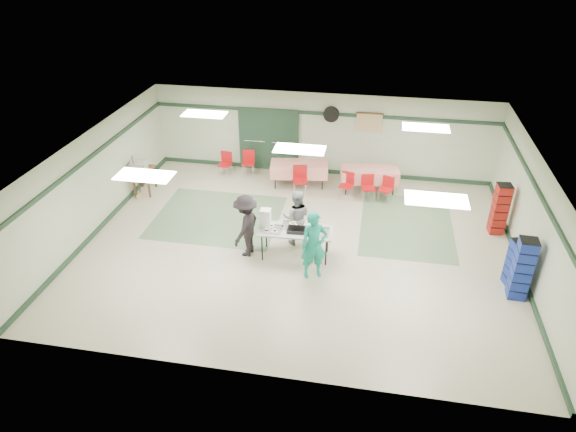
% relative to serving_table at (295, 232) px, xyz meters
% --- Properties ---
extents(floor, '(11.00, 11.00, 0.00)m').
position_rel_serving_table_xyz_m(floor, '(-0.00, 0.53, -0.72)').
color(floor, '#BCB798').
rests_on(floor, ground).
extents(ceiling, '(11.00, 11.00, 0.00)m').
position_rel_serving_table_xyz_m(ceiling, '(-0.00, 0.53, 1.98)').
color(ceiling, silver).
rests_on(ceiling, wall_back).
extents(wall_back, '(11.00, 0.00, 11.00)m').
position_rel_serving_table_xyz_m(wall_back, '(-0.00, 5.03, 0.63)').
color(wall_back, beige).
rests_on(wall_back, floor).
extents(wall_front, '(11.00, 0.00, 11.00)m').
position_rel_serving_table_xyz_m(wall_front, '(-0.00, -3.97, 0.63)').
color(wall_front, beige).
rests_on(wall_front, floor).
extents(wall_left, '(0.00, 9.00, 9.00)m').
position_rel_serving_table_xyz_m(wall_left, '(-5.50, 0.53, 0.63)').
color(wall_left, beige).
rests_on(wall_left, floor).
extents(wall_right, '(0.00, 9.00, 9.00)m').
position_rel_serving_table_xyz_m(wall_right, '(5.50, 0.53, 0.63)').
color(wall_right, beige).
rests_on(wall_right, floor).
extents(trim_back, '(11.00, 0.06, 0.10)m').
position_rel_serving_table_xyz_m(trim_back, '(-0.00, 5.00, 1.33)').
color(trim_back, '#1E3826').
rests_on(trim_back, wall_back).
extents(baseboard_back, '(11.00, 0.06, 0.12)m').
position_rel_serving_table_xyz_m(baseboard_back, '(-0.00, 5.00, -0.66)').
color(baseboard_back, '#1E3826').
rests_on(baseboard_back, floor).
extents(trim_left, '(0.06, 9.00, 0.10)m').
position_rel_serving_table_xyz_m(trim_left, '(-5.47, 0.53, 1.33)').
color(trim_left, '#1E3826').
rests_on(trim_left, wall_back).
extents(baseboard_left, '(0.06, 9.00, 0.12)m').
position_rel_serving_table_xyz_m(baseboard_left, '(-5.47, 0.53, -0.66)').
color(baseboard_left, '#1E3826').
rests_on(baseboard_left, floor).
extents(trim_right, '(0.06, 9.00, 0.10)m').
position_rel_serving_table_xyz_m(trim_right, '(5.47, 0.53, 1.33)').
color(trim_right, '#1E3826').
rests_on(trim_right, wall_back).
extents(baseboard_right, '(0.06, 9.00, 0.12)m').
position_rel_serving_table_xyz_m(baseboard_right, '(5.47, 0.53, -0.66)').
color(baseboard_right, '#1E3826').
rests_on(baseboard_right, floor).
extents(green_patch_a, '(3.50, 3.00, 0.01)m').
position_rel_serving_table_xyz_m(green_patch_a, '(-2.50, 1.53, -0.71)').
color(green_patch_a, '#637E5C').
rests_on(green_patch_a, floor).
extents(green_patch_b, '(2.50, 3.50, 0.01)m').
position_rel_serving_table_xyz_m(green_patch_b, '(2.80, 2.03, -0.71)').
color(green_patch_b, '#637E5C').
rests_on(green_patch_b, floor).
extents(double_door_left, '(0.90, 0.06, 2.10)m').
position_rel_serving_table_xyz_m(double_door_left, '(-2.20, 4.97, 0.33)').
color(double_door_left, gray).
rests_on(double_door_left, floor).
extents(double_door_right, '(0.90, 0.06, 2.10)m').
position_rel_serving_table_xyz_m(double_door_right, '(-1.25, 4.97, 0.33)').
color(double_door_right, gray).
rests_on(double_door_right, floor).
extents(door_frame, '(2.00, 0.03, 2.15)m').
position_rel_serving_table_xyz_m(door_frame, '(-1.73, 4.95, 0.33)').
color(door_frame, '#1E3826').
rests_on(door_frame, floor).
extents(wall_fan, '(0.50, 0.10, 0.50)m').
position_rel_serving_table_xyz_m(wall_fan, '(0.30, 4.97, 1.33)').
color(wall_fan, black).
rests_on(wall_fan, wall_back).
extents(scroll_banner, '(0.80, 0.02, 0.60)m').
position_rel_serving_table_xyz_m(scroll_banner, '(1.50, 4.97, 1.13)').
color(scroll_banner, '#D1B783').
rests_on(scroll_banner, wall_back).
extents(serving_table, '(1.85, 0.81, 0.76)m').
position_rel_serving_table_xyz_m(serving_table, '(0.00, 0.00, 0.00)').
color(serving_table, beige).
rests_on(serving_table, floor).
extents(sheet_tray_right, '(0.61, 0.47, 0.02)m').
position_rel_serving_table_xyz_m(sheet_tray_right, '(0.54, -0.01, 0.06)').
color(sheet_tray_right, silver).
rests_on(sheet_tray_right, serving_table).
extents(sheet_tray_mid, '(0.55, 0.43, 0.02)m').
position_rel_serving_table_xyz_m(sheet_tray_mid, '(-0.09, 0.18, 0.06)').
color(sheet_tray_mid, silver).
rests_on(sheet_tray_mid, serving_table).
extents(sheet_tray_left, '(0.56, 0.43, 0.02)m').
position_rel_serving_table_xyz_m(sheet_tray_left, '(-0.60, -0.09, 0.06)').
color(sheet_tray_left, silver).
rests_on(sheet_tray_left, serving_table).
extents(baking_pan, '(0.54, 0.35, 0.08)m').
position_rel_serving_table_xyz_m(baking_pan, '(0.07, -0.04, 0.08)').
color(baking_pan, black).
rests_on(baking_pan, serving_table).
extents(foam_box_stack, '(0.26, 0.24, 0.47)m').
position_rel_serving_table_xyz_m(foam_box_stack, '(-0.76, 0.07, 0.28)').
color(foam_box_stack, white).
rests_on(foam_box_stack, serving_table).
extents(volunteer_teal, '(0.73, 0.61, 1.70)m').
position_rel_serving_table_xyz_m(volunteer_teal, '(0.55, -0.72, 0.13)').
color(volunteer_teal, '#148E7A').
rests_on(volunteer_teal, floor).
extents(volunteer_grey, '(0.78, 0.63, 1.52)m').
position_rel_serving_table_xyz_m(volunteer_grey, '(-0.07, 0.62, 0.04)').
color(volunteer_grey, gray).
rests_on(volunteer_grey, floor).
extents(volunteer_dark, '(0.80, 1.15, 1.64)m').
position_rel_serving_table_xyz_m(volunteer_dark, '(-1.22, -0.11, 0.10)').
color(volunteer_dark, black).
rests_on(volunteer_dark, floor).
extents(dining_table_a, '(1.83, 1.01, 0.77)m').
position_rel_serving_table_xyz_m(dining_table_a, '(1.65, 3.94, -0.15)').
color(dining_table_a, red).
rests_on(dining_table_a, floor).
extents(dining_table_b, '(1.87, 1.03, 0.77)m').
position_rel_serving_table_xyz_m(dining_table_b, '(-0.55, 3.94, -0.15)').
color(dining_table_b, red).
rests_on(dining_table_b, floor).
extents(chair_a, '(0.46, 0.46, 0.80)m').
position_rel_serving_table_xyz_m(chair_a, '(1.64, 3.37, -0.23)').
color(chair_a, '#AE120D').
rests_on(chair_a, floor).
extents(chair_b, '(0.45, 0.45, 0.82)m').
position_rel_serving_table_xyz_m(chair_b, '(1.01, 3.37, -0.21)').
color(chair_b, '#AE120D').
rests_on(chair_b, floor).
extents(chair_c, '(0.47, 0.47, 0.78)m').
position_rel_serving_table_xyz_m(chair_c, '(2.20, 3.36, -0.24)').
color(chair_c, '#AE120D').
rests_on(chair_c, floor).
extents(chair_d, '(0.50, 0.50, 0.92)m').
position_rel_serving_table_xyz_m(chair_d, '(-0.43, 3.38, -0.15)').
color(chair_d, '#AE120D').
rests_on(chair_d, floor).
extents(chair_loose_a, '(0.44, 0.44, 0.85)m').
position_rel_serving_table_xyz_m(chair_loose_a, '(-2.30, 4.43, -0.20)').
color(chair_loose_a, '#AE120D').
rests_on(chair_loose_a, floor).
extents(chair_loose_b, '(0.43, 0.43, 0.82)m').
position_rel_serving_table_xyz_m(chair_loose_b, '(-3.03, 4.22, -0.21)').
color(chair_loose_b, '#AE120D').
rests_on(chair_loose_b, floor).
extents(crate_stack_blue_a, '(0.44, 0.44, 1.18)m').
position_rel_serving_table_xyz_m(crate_stack_blue_a, '(5.15, -0.24, -0.13)').
color(crate_stack_blue_a, '#193897').
rests_on(crate_stack_blue_a, floor).
extents(crate_stack_red, '(0.40, 0.40, 1.43)m').
position_rel_serving_table_xyz_m(crate_stack_red, '(5.15, 2.08, 0.00)').
color(crate_stack_red, '#A61F10').
rests_on(crate_stack_red, floor).
extents(crate_stack_blue_b, '(0.40, 0.40, 1.50)m').
position_rel_serving_table_xyz_m(crate_stack_blue_b, '(5.15, -0.69, 0.03)').
color(crate_stack_blue_b, '#193897').
rests_on(crate_stack_blue_b, floor).
extents(printer_table, '(0.66, 0.91, 0.74)m').
position_rel_serving_table_xyz_m(printer_table, '(-5.15, 2.63, -0.08)').
color(printer_table, brown).
rests_on(printer_table, floor).
extents(office_printer, '(0.55, 0.50, 0.37)m').
position_rel_serving_table_xyz_m(office_printer, '(-5.15, 2.38, 0.22)').
color(office_printer, '#A5A5A0').
rests_on(office_printer, printer_table).
extents(broom, '(0.06, 0.22, 1.34)m').
position_rel_serving_table_xyz_m(broom, '(-5.23, 2.32, -0.01)').
color(broom, brown).
rests_on(broom, floor).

